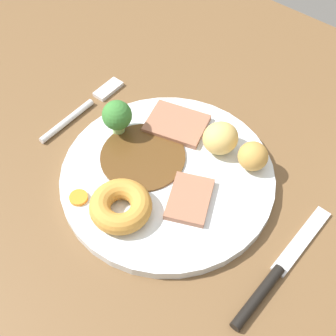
{
  "coord_description": "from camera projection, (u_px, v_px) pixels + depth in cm",
  "views": [
    {
      "loc": [
        21.79,
        -25.77,
        50.72
      ],
      "look_at": [
        0.63,
        0.11,
        6.0
      ],
      "focal_mm": 48.9,
      "sensor_mm": 36.0,
      "label": 1
    }
  ],
  "objects": [
    {
      "name": "dinner_plate",
      "position": [
        168.0,
        176.0,
        0.57
      ],
      "size": [
        26.63,
        26.63,
        1.4
      ],
      "primitive_type": "cylinder",
      "color": "white",
      "rests_on": "dining_table"
    },
    {
      "name": "carrot_coin_front",
      "position": [
        79.0,
        198.0,
        0.54
      ],
      "size": [
        2.22,
        2.22,
        0.46
      ],
      "primitive_type": "cylinder",
      "color": "orange",
      "rests_on": "dinner_plate"
    },
    {
      "name": "knife",
      "position": [
        275.0,
        275.0,
        0.5
      ],
      "size": [
        1.97,
        18.53,
        1.2
      ],
      "rotation": [
        0.0,
        0.0,
        1.54
      ],
      "color": "black",
      "rests_on": "dining_table"
    },
    {
      "name": "roast_potato_left",
      "position": [
        253.0,
        156.0,
        0.56
      ],
      "size": [
        4.93,
        4.95,
        3.51
      ],
      "primitive_type": "ellipsoid",
      "rotation": [
        0.0,
        0.0,
        1.97
      ],
      "color": "#BC8C42",
      "rests_on": "dinner_plate"
    },
    {
      "name": "fork",
      "position": [
        85.0,
        107.0,
        0.65
      ],
      "size": [
        2.03,
        15.26,
        0.9
      ],
      "rotation": [
        0.0,
        0.0,
        1.58
      ],
      "color": "silver",
      "rests_on": "dining_table"
    },
    {
      "name": "yorkshire_pudding",
      "position": [
        118.0,
        205.0,
        0.52
      ],
      "size": [
        7.28,
        7.28,
        2.51
      ],
      "primitive_type": "torus",
      "color": "#C68938",
      "rests_on": "dinner_plate"
    },
    {
      "name": "meat_slice_main",
      "position": [
        190.0,
        199.0,
        0.54
      ],
      "size": [
        7.03,
        7.94,
        0.8
      ],
      "primitive_type": "cube",
      "rotation": [
        0.0,
        0.0,
        2.0
      ],
      "color": "#9E664C",
      "rests_on": "dinner_plate"
    },
    {
      "name": "broccoli_floret",
      "position": [
        117.0,
        116.0,
        0.58
      ],
      "size": [
        3.88,
        3.88,
        5.08
      ],
      "color": "#8CB766",
      "rests_on": "dinner_plate"
    },
    {
      "name": "gravy_pool",
      "position": [
        144.0,
        155.0,
        0.58
      ],
      "size": [
        10.88,
        10.88,
        0.3
      ],
      "primitive_type": "cylinder",
      "color": "#563819",
      "rests_on": "dinner_plate"
    },
    {
      "name": "dining_table",
      "position": [
        164.0,
        185.0,
        0.59
      ],
      "size": [
        120.0,
        84.0,
        3.6
      ],
      "primitive_type": "cube",
      "color": "brown",
      "rests_on": "ground"
    },
    {
      "name": "meat_slice_under",
      "position": [
        177.0,
        124.0,
        0.61
      ],
      "size": [
        9.03,
        7.79,
        0.8
      ],
      "primitive_type": "cube",
      "rotation": [
        0.0,
        0.0,
        3.42
      ],
      "color": "#9E664C",
      "rests_on": "dinner_plate"
    },
    {
      "name": "roast_potato_right",
      "position": [
        220.0,
        138.0,
        0.57
      ],
      "size": [
        5.51,
        5.7,
        3.98
      ],
      "primitive_type": "ellipsoid",
      "rotation": [
        0.0,
        0.0,
        5.98
      ],
      "color": "#D8B260",
      "rests_on": "dinner_plate"
    }
  ]
}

